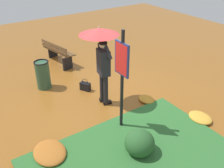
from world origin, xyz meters
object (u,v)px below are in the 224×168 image
object	(u,v)px
handbag	(85,86)
park_bench	(58,52)
person_with_umbrella	(101,47)
info_sign_post	(122,71)
trash_bin	(43,75)

from	to	relation	value
handbag	park_bench	world-z (taller)	park_bench
person_with_umbrella	park_bench	xyz separation A→B (m)	(2.94, -0.04, -1.15)
info_sign_post	handbag	world-z (taller)	info_sign_post
person_with_umbrella	park_bench	size ratio (longest dim) A/B	1.44
info_sign_post	handbag	distance (m)	2.32
info_sign_post	trash_bin	size ratio (longest dim) A/B	2.76
info_sign_post	park_bench	size ratio (longest dim) A/B	1.62
park_bench	person_with_umbrella	bearing A→B (deg)	179.16
person_with_umbrella	info_sign_post	xyz separation A→B (m)	(-1.13, 0.20, -0.11)
person_with_umbrella	handbag	size ratio (longest dim) A/B	5.53
trash_bin	info_sign_post	bearing A→B (deg)	-163.48
person_with_umbrella	trash_bin	size ratio (longest dim) A/B	2.45
person_with_umbrella	trash_bin	world-z (taller)	person_with_umbrella
info_sign_post	trash_bin	distance (m)	3.01
info_sign_post	park_bench	distance (m)	4.21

